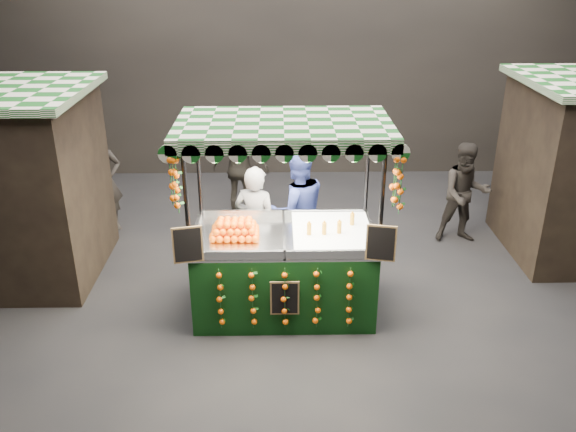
{
  "coord_description": "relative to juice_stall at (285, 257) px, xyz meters",
  "views": [
    {
      "loc": [
        -0.48,
        -6.56,
        4.21
      ],
      "look_at": [
        -0.36,
        0.3,
        1.13
      ],
      "focal_mm": 37.38,
      "sensor_mm": 36.0,
      "label": 1
    }
  ],
  "objects": [
    {
      "name": "ground",
      "position": [
        0.4,
        0.1,
        -0.76
      ],
      "size": [
        12.0,
        12.0,
        0.0
      ],
      "primitive_type": "plane",
      "color": "black",
      "rests_on": "ground"
    },
    {
      "name": "market_hall",
      "position": [
        0.4,
        0.1,
        2.62
      ],
      "size": [
        12.1,
        10.1,
        5.05
      ],
      "color": "black",
      "rests_on": "ground"
    },
    {
      "name": "juice_stall",
      "position": [
        0.0,
        0.0,
        0.0
      ],
      "size": [
        2.52,
        1.48,
        2.44
      ],
      "color": "black",
      "rests_on": "ground"
    },
    {
      "name": "vendor_grey",
      "position": [
        -0.38,
        0.82,
        0.06
      ],
      "size": [
        0.69,
        0.57,
        1.64
      ],
      "rotation": [
        0.0,
        0.0,
        2.81
      ],
      "color": "slate",
      "rests_on": "ground"
    },
    {
      "name": "vendor_blue",
      "position": [
        0.18,
        1.06,
        0.15
      ],
      "size": [
        1.04,
        0.91,
        1.81
      ],
      "rotation": [
        0.0,
        0.0,
        3.44
      ],
      "color": "navy",
      "rests_on": "ground"
    },
    {
      "name": "shopper_0",
      "position": [
        -2.84,
        2.45,
        0.07
      ],
      "size": [
        0.72,
        0.63,
        1.65
      ],
      "rotation": [
        0.0,
        0.0,
        0.49
      ],
      "color": "black",
      "rests_on": "ground"
    },
    {
      "name": "shopper_1",
      "position": [
        2.77,
        1.94,
        0.03
      ],
      "size": [
        0.77,
        0.6,
        1.58
      ],
      "rotation": [
        0.0,
        0.0,
        -0.0
      ],
      "color": "black",
      "rests_on": "ground"
    },
    {
      "name": "shopper_2",
      "position": [
        -0.69,
        3.03,
        0.07
      ],
      "size": [
        1.04,
        0.64,
        1.65
      ],
      "rotation": [
        0.0,
        0.0,
        2.88
      ],
      "color": "#292622",
      "rests_on": "ground"
    },
    {
      "name": "shopper_3",
      "position": [
        4.03,
        3.42,
        0.05
      ],
      "size": [
        1.09,
        1.2,
        1.61
      ],
      "rotation": [
        0.0,
        0.0,
        0.96
      ],
      "color": "#2D2925",
      "rests_on": "ground"
    },
    {
      "name": "shopper_4",
      "position": [
        -4.1,
        3.87,
        0.0
      ],
      "size": [
        0.81,
        0.59,
        1.52
      ],
      "rotation": [
        0.0,
        0.0,
        3.29
      ],
      "color": "black",
      "rests_on": "ground"
    }
  ]
}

